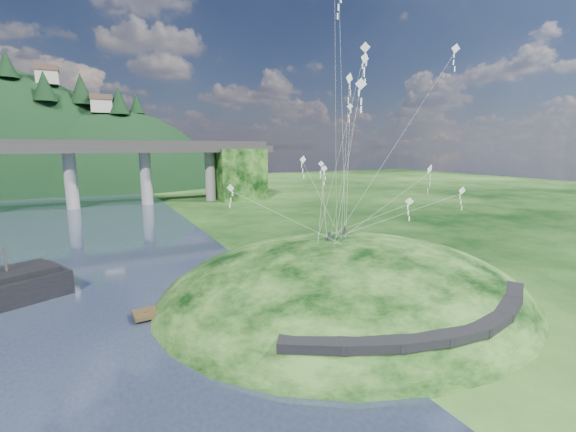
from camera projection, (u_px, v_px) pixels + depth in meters
name	position (u px, v px, depth m)	size (l,w,h in m)	color
ground	(277.00, 318.00, 30.77)	(320.00, 320.00, 0.00)	black
grass_hill	(345.00, 308.00, 36.36)	(36.00, 32.00, 13.00)	black
footpath	(444.00, 323.00, 25.18)	(22.29, 5.84, 0.83)	black
bridge	(14.00, 166.00, 78.69)	(160.00, 11.00, 15.00)	#2D2B2B
wooden_dock	(210.00, 300.00, 33.25)	(12.60, 2.80, 0.89)	#362A16
kite_flyers	(340.00, 228.00, 37.24)	(3.83, 2.49, 1.77)	#252832
kite_swarm	(362.00, 121.00, 34.28)	(19.21, 16.11, 21.02)	white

